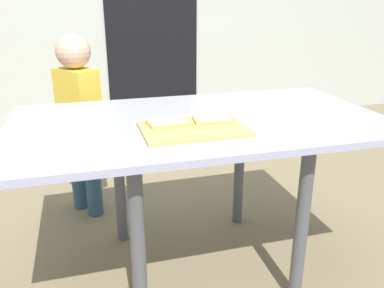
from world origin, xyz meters
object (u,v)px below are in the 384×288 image
Objects in this scene: dining_table at (200,137)px; pizza_slice_far_left at (168,123)px; cutting_board at (194,129)px; child_left at (79,113)px; plate_white_left at (84,120)px; pizza_slice_far_right at (213,119)px.

pizza_slice_far_left is (-0.16, -0.09, 0.10)m from dining_table.
cutting_board is 0.38× the size of child_left.
child_left reaches higher than pizza_slice_far_left.
plate_white_left is 0.62m from child_left.
dining_table is 0.85m from child_left.
child_left reaches higher than pizza_slice_far_right.
pizza_slice_far_left is at bearing -29.69° from plate_white_left.
pizza_slice_far_right is (0.18, -0.00, 0.00)m from pizza_slice_far_left.
child_left is at bearing 123.57° from pizza_slice_far_right.
plate_white_left is at bearing -87.81° from child_left.
cutting_board is 1.79× the size of plate_white_left.
child_left reaches higher than dining_table.
cutting_board is 0.95m from child_left.
cutting_board is at bearing -63.19° from child_left.
cutting_board is (-0.07, -0.15, 0.09)m from dining_table.
dining_table is at bearing 105.06° from pizza_slice_far_right.
child_left is (-0.43, 0.84, -0.13)m from cutting_board.
pizza_slice_far_left is at bearing 178.95° from pizza_slice_far_right.
child_left is at bearing 113.34° from pizza_slice_far_left.
pizza_slice_far_right reaches higher than dining_table.
cutting_board is 0.11m from pizza_slice_far_right.
pizza_slice_far_right is at bearing -1.05° from pizza_slice_far_left.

